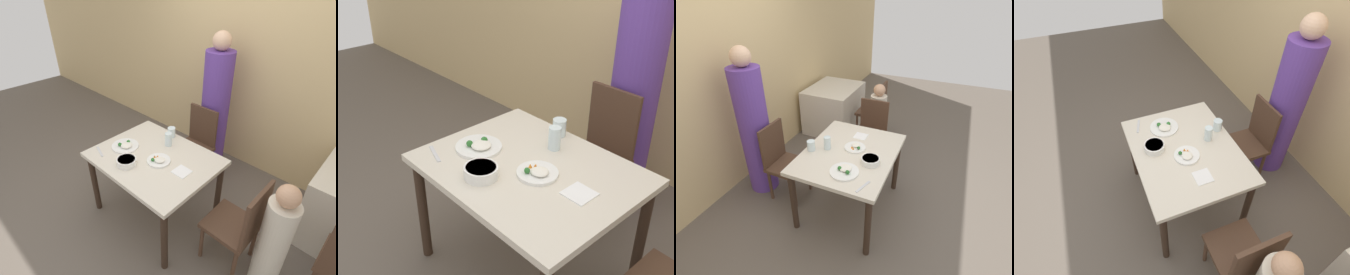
{
  "view_description": "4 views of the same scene",
  "coord_description": "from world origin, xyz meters",
  "views": [
    {
      "loc": [
        1.47,
        -1.36,
        2.22
      ],
      "look_at": [
        0.12,
        0.07,
        0.98
      ],
      "focal_mm": 28.0,
      "sensor_mm": 36.0,
      "label": 1
    },
    {
      "loc": [
        1.32,
        -1.35,
        1.99
      ],
      "look_at": [
        -0.13,
        -0.05,
        0.89
      ],
      "focal_mm": 45.0,
      "sensor_mm": 36.0,
      "label": 2
    },
    {
      "loc": [
        -2.04,
        -0.85,
        2.23
      ],
      "look_at": [
        -0.12,
        0.01,
        0.98
      ],
      "focal_mm": 28.0,
      "sensor_mm": 36.0,
      "label": 3
    },
    {
      "loc": [
        1.45,
        -0.62,
        2.42
      ],
      "look_at": [
        0.07,
        -0.06,
        0.97
      ],
      "focal_mm": 28.0,
      "sensor_mm": 36.0,
      "label": 4
    }
  ],
  "objects": [
    {
      "name": "glass_water_short",
      "position": [
        -0.13,
        0.38,
        0.8
      ],
      "size": [
        0.08,
        0.08,
        0.1
      ],
      "color": "silver",
      "rests_on": "dining_table"
    },
    {
      "name": "ground_plane",
      "position": [
        0.0,
        0.0,
        0.0
      ],
      "size": [
        10.0,
        10.0,
        0.0
      ],
      "primitive_type": "plane",
      "color": "#60564C"
    },
    {
      "name": "plate_rice_child",
      "position": [
        -0.32,
        -0.08,
        0.76
      ],
      "size": [
        0.27,
        0.27,
        0.06
      ],
      "color": "white",
      "rests_on": "dining_table"
    },
    {
      "name": "bowl_curry",
      "position": [
        -0.1,
        -0.25,
        0.78
      ],
      "size": [
        0.18,
        0.18,
        0.06
      ],
      "color": "white",
      "rests_on": "dining_table"
    },
    {
      "name": "napkin_folded",
      "position": [
        0.33,
        0.01,
        0.75
      ],
      "size": [
        0.14,
        0.14,
        0.01
      ],
      "color": "white",
      "rests_on": "dining_table"
    },
    {
      "name": "chair_child_spot",
      "position": [
        0.91,
        0.08,
        0.49
      ],
      "size": [
        0.4,
        0.4,
        0.91
      ],
      "rotation": [
        0.0,
        0.0,
        -1.57
      ],
      "color": "#4C3323",
      "rests_on": "ground_plane"
    },
    {
      "name": "wall_back",
      "position": [
        0.0,
        1.49,
        1.35
      ],
      "size": [
        10.0,
        0.06,
        2.7
      ],
      "color": "tan",
      "rests_on": "ground_plane"
    },
    {
      "name": "plate_rice_adult",
      "position": [
        0.08,
        -0.02,
        0.76
      ],
      "size": [
        0.22,
        0.22,
        0.05
      ],
      "color": "white",
      "rests_on": "dining_table"
    },
    {
      "name": "person_adult",
      "position": [
        -0.1,
        1.13,
        0.8
      ],
      "size": [
        0.34,
        0.34,
        1.72
      ],
      "color": "#5B3893",
      "rests_on": "ground_plane"
    },
    {
      "name": "fork_steel",
      "position": [
        -0.44,
        -0.31,
        0.75
      ],
      "size": [
        0.18,
        0.08,
        0.01
      ],
      "color": "silver",
      "rests_on": "dining_table"
    },
    {
      "name": "chair_adult_spot",
      "position": [
        -0.1,
        0.79,
        0.49
      ],
      "size": [
        0.4,
        0.4,
        0.91
      ],
      "color": "#4C3323",
      "rests_on": "ground_plane"
    },
    {
      "name": "glass_water_tall",
      "position": [
        -0.04,
        0.24,
        0.82
      ],
      "size": [
        0.07,
        0.07,
        0.14
      ],
      "color": "silver",
      "rests_on": "dining_table"
    },
    {
      "name": "dining_table",
      "position": [
        0.0,
        0.0,
        0.65
      ],
      "size": [
        1.13,
        0.9,
        0.75
      ],
      "color": "beige",
      "rests_on": "ground_plane"
    }
  ]
}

